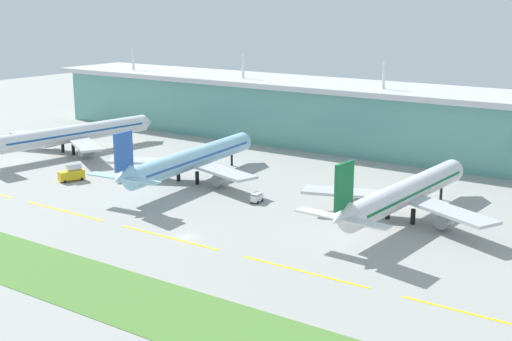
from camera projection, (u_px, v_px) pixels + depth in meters
ground_plane at (187, 237)px, 149.97m from camera, size 600.00×600.00×0.00m
terminal_building at (389, 120)px, 230.49m from camera, size 288.00×34.00×31.24m
airliner_nearest at (71, 134)px, 231.61m from camera, size 48.35×68.84×18.90m
airliner_near_middle at (190, 159)px, 194.63m from camera, size 48.58×66.38×18.90m
airliner_far_middle at (404, 193)px, 160.18m from camera, size 48.73×64.50×18.90m
taxiway_stripe_mid_west at (64, 211)px, 168.45m from camera, size 28.00×0.70×0.04m
taxiway_stripe_centre at (169, 237)px, 149.61m from camera, size 28.00×0.70×0.04m
taxiway_stripe_mid_east at (303, 271)px, 130.77m from camera, size 28.00×0.70×0.04m
taxiway_stripe_east at (483, 317)px, 111.92m from camera, size 28.00×0.70×0.04m
grass_verge at (79, 282)px, 125.88m from camera, size 300.00×18.00×0.10m
baggage_cart at (257, 198)px, 175.38m from camera, size 2.36×3.79×2.48m
fuel_truck at (72, 173)px, 196.29m from camera, size 4.79×7.65×4.95m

